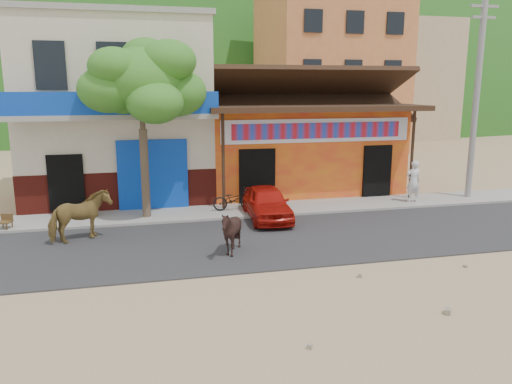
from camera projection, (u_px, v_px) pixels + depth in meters
ground at (336, 266)px, 12.77m from camera, size 120.00×120.00×0.00m
road at (304, 237)px, 15.15m from camera, size 60.00×5.00×0.04m
sidewalk at (274, 209)px, 18.47m from camera, size 60.00×2.00×0.12m
dance_club at (293, 148)px, 22.37m from camera, size 8.00×6.00×3.60m
cafe_building at (118, 112)px, 20.31m from camera, size 7.00×6.00×7.00m
apartment_front at (328, 66)px, 36.40m from camera, size 9.00×9.00×12.00m
apartment_rear at (397, 81)px, 44.36m from camera, size 8.00×8.00×10.00m
hillside at (164, 37)px, 76.88m from camera, size 100.00×40.00×24.00m
tree at (143, 129)px, 16.60m from camera, size 3.00×3.00×6.00m
utility_pole at (476, 97)px, 19.49m from camera, size 0.24×0.24×8.00m
cow_tan at (80, 216)px, 14.61m from camera, size 1.93×1.56×1.49m
cow_dark at (231, 232)px, 13.46m from camera, size 1.44×1.37×1.26m
red_car at (267, 203)px, 17.08m from camera, size 1.51×3.42×1.14m
scooter at (234, 199)px, 18.01m from camera, size 1.54×0.61×0.80m
pedestrian at (413, 181)px, 19.24m from camera, size 0.59×0.39×1.62m
cafe_chair_left at (4, 216)px, 15.66m from camera, size 0.48×0.48×0.83m
cafe_chair_right at (90, 203)px, 17.17m from camera, size 0.55×0.55×0.93m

